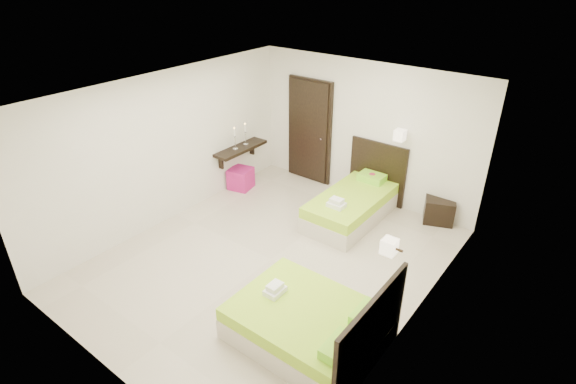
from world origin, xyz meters
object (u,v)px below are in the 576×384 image
Objects in this scene: nightstand at (439,210)px; bed_single at (354,204)px; ottoman at (241,178)px; bed_double at (312,325)px.

bed_single is at bearing -168.96° from nightstand.
nightstand is at bearing 18.08° from ottoman.
bed_single is 4.48× the size of ottoman.
bed_double is at bearing -69.29° from bed_single.
bed_double is 4.28m from ottoman.
ottoman is at bearing 144.37° from bed_double.
bed_double reaches higher than nightstand.
bed_single is 2.42m from ottoman.
bed_double is (1.08, -2.87, -0.02)m from bed_single.
nightstand is 1.18× the size of ottoman.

